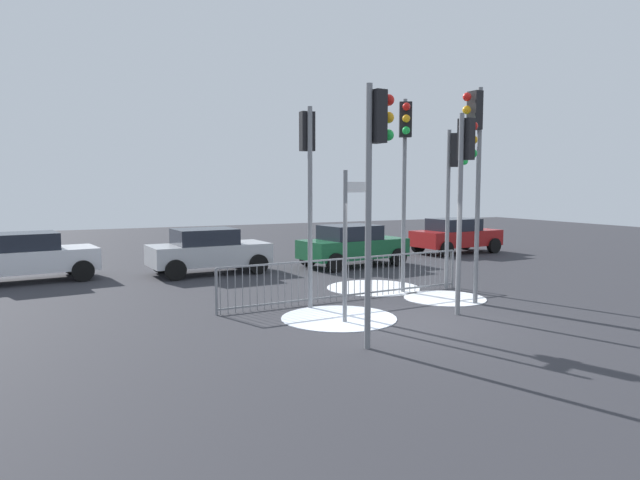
{
  "coord_description": "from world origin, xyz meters",
  "views": [
    {
      "loc": [
        -6.81,
        -10.05,
        2.88
      ],
      "look_at": [
        -0.48,
        3.25,
        1.47
      ],
      "focal_mm": 32.4,
      "sensor_mm": 36.0,
      "label": 1
    }
  ],
  "objects_px": {
    "traffic_light_mid_left": "(465,168)",
    "direction_sign_post": "(347,238)",
    "traffic_light_foreground_left": "(454,173)",
    "traffic_light_foreground_right": "(475,147)",
    "traffic_light_mid_right": "(405,152)",
    "car_white_mid": "(27,256)",
    "traffic_light_rear_left": "(375,157)",
    "car_green_far": "(352,245)",
    "car_silver_trailing": "(208,250)",
    "traffic_light_rear_right": "(308,162)",
    "car_red_near": "(456,235)"
  },
  "relations": [
    {
      "from": "traffic_light_mid_left",
      "to": "direction_sign_post",
      "type": "relative_size",
      "value": 1.39
    },
    {
      "from": "traffic_light_foreground_left",
      "to": "direction_sign_post",
      "type": "xyz_separation_m",
      "value": [
        -4.45,
        -2.16,
        -1.42
      ]
    },
    {
      "from": "traffic_light_foreground_right",
      "to": "traffic_light_mid_right",
      "type": "xyz_separation_m",
      "value": [
        -0.7,
        1.9,
        -0.04
      ]
    },
    {
      "from": "car_white_mid",
      "to": "traffic_light_rear_left",
      "type": "bearing_deg",
      "value": -69.03
    },
    {
      "from": "traffic_light_foreground_left",
      "to": "car_green_far",
      "type": "distance_m",
      "value": 5.69
    },
    {
      "from": "traffic_light_rear_left",
      "to": "traffic_light_foreground_right",
      "type": "bearing_deg",
      "value": 113.02
    },
    {
      "from": "traffic_light_rear_left",
      "to": "car_silver_trailing",
      "type": "height_order",
      "value": "traffic_light_rear_left"
    },
    {
      "from": "traffic_light_rear_right",
      "to": "car_green_far",
      "type": "height_order",
      "value": "traffic_light_rear_right"
    },
    {
      "from": "traffic_light_foreground_right",
      "to": "direction_sign_post",
      "type": "bearing_deg",
      "value": 92.83
    },
    {
      "from": "traffic_light_foreground_left",
      "to": "traffic_light_mid_right",
      "type": "bearing_deg",
      "value": -53.25
    },
    {
      "from": "traffic_light_rear_left",
      "to": "traffic_light_mid_left",
      "type": "distance_m",
      "value": 3.49
    },
    {
      "from": "car_silver_trailing",
      "to": "car_red_near",
      "type": "relative_size",
      "value": 0.99
    },
    {
      "from": "car_white_mid",
      "to": "car_silver_trailing",
      "type": "bearing_deg",
      "value": -15.87
    },
    {
      "from": "car_white_mid",
      "to": "traffic_light_mid_left",
      "type": "bearing_deg",
      "value": -53.05
    },
    {
      "from": "car_red_near",
      "to": "car_silver_trailing",
      "type": "bearing_deg",
      "value": -179.26
    },
    {
      "from": "traffic_light_mid_right",
      "to": "traffic_light_mid_left",
      "type": "bearing_deg",
      "value": 114.64
    },
    {
      "from": "traffic_light_rear_right",
      "to": "traffic_light_mid_right",
      "type": "xyz_separation_m",
      "value": [
        3.03,
        0.52,
        0.32
      ]
    },
    {
      "from": "car_red_near",
      "to": "car_green_far",
      "type": "bearing_deg",
      "value": -169.49
    },
    {
      "from": "traffic_light_rear_right",
      "to": "traffic_light_mid_left",
      "type": "xyz_separation_m",
      "value": [
        2.82,
        -2.14,
        -0.17
      ]
    },
    {
      "from": "direction_sign_post",
      "to": "car_red_near",
      "type": "distance_m",
      "value": 13.42
    },
    {
      "from": "traffic_light_rear_right",
      "to": "traffic_light_mid_left",
      "type": "relative_size",
      "value": 1.05
    },
    {
      "from": "traffic_light_mid_left",
      "to": "car_green_far",
      "type": "height_order",
      "value": "traffic_light_mid_left"
    },
    {
      "from": "car_silver_trailing",
      "to": "car_red_near",
      "type": "bearing_deg",
      "value": 1.93
    },
    {
      "from": "car_red_near",
      "to": "traffic_light_foreground_left",
      "type": "bearing_deg",
      "value": -134.34
    },
    {
      "from": "traffic_light_rear_left",
      "to": "traffic_light_rear_right",
      "type": "distance_m",
      "value": 3.64
    },
    {
      "from": "car_red_near",
      "to": "traffic_light_rear_right",
      "type": "bearing_deg",
      "value": -149.56
    },
    {
      "from": "direction_sign_post",
      "to": "traffic_light_mid_right",
      "type": "bearing_deg",
      "value": 16.64
    },
    {
      "from": "car_red_near",
      "to": "car_green_far",
      "type": "relative_size",
      "value": 0.99
    },
    {
      "from": "traffic_light_foreground_right",
      "to": "traffic_light_foreground_left",
      "type": "distance_m",
      "value": 2.08
    },
    {
      "from": "traffic_light_foreground_right",
      "to": "traffic_light_mid_right",
      "type": "distance_m",
      "value": 2.02
    },
    {
      "from": "traffic_light_foreground_right",
      "to": "traffic_light_rear_right",
      "type": "distance_m",
      "value": 4.0
    },
    {
      "from": "car_white_mid",
      "to": "car_green_far",
      "type": "relative_size",
      "value": 1.0
    },
    {
      "from": "car_red_near",
      "to": "traffic_light_rear_left",
      "type": "bearing_deg",
      "value": -139.04
    },
    {
      "from": "car_silver_trailing",
      "to": "direction_sign_post",
      "type": "bearing_deg",
      "value": -87.03
    },
    {
      "from": "traffic_light_mid_right",
      "to": "direction_sign_post",
      "type": "bearing_deg",
      "value": 66.77
    },
    {
      "from": "traffic_light_foreground_right",
      "to": "traffic_light_rear_left",
      "type": "bearing_deg",
      "value": 116.31
    },
    {
      "from": "traffic_light_mid_right",
      "to": "car_white_mid",
      "type": "height_order",
      "value": "traffic_light_mid_right"
    },
    {
      "from": "traffic_light_rear_right",
      "to": "car_silver_trailing",
      "type": "distance_m",
      "value": 6.7
    },
    {
      "from": "traffic_light_mid_right",
      "to": "car_silver_trailing",
      "type": "distance_m",
      "value": 7.39
    },
    {
      "from": "car_red_near",
      "to": "traffic_light_foreground_right",
      "type": "bearing_deg",
      "value": -131.66
    },
    {
      "from": "traffic_light_rear_left",
      "to": "car_red_near",
      "type": "distance_m",
      "value": 15.27
    },
    {
      "from": "direction_sign_post",
      "to": "traffic_light_mid_left",
      "type": "bearing_deg",
      "value": -30.01
    },
    {
      "from": "traffic_light_mid_left",
      "to": "car_red_near",
      "type": "bearing_deg",
      "value": 128.81
    },
    {
      "from": "traffic_light_rear_right",
      "to": "car_red_near",
      "type": "relative_size",
      "value": 1.18
    },
    {
      "from": "traffic_light_rear_left",
      "to": "traffic_light_rear_right",
      "type": "height_order",
      "value": "traffic_light_rear_right"
    },
    {
      "from": "traffic_light_rear_left",
      "to": "direction_sign_post",
      "type": "bearing_deg",
      "value": 160.34
    },
    {
      "from": "car_green_far",
      "to": "traffic_light_foreground_right",
      "type": "bearing_deg",
      "value": -101.63
    },
    {
      "from": "traffic_light_foreground_left",
      "to": "car_red_near",
      "type": "height_order",
      "value": "traffic_light_foreground_left"
    },
    {
      "from": "traffic_light_rear_left",
      "to": "car_red_near",
      "type": "relative_size",
      "value": 1.17
    },
    {
      "from": "traffic_light_foreground_right",
      "to": "car_white_mid",
      "type": "xyz_separation_m",
      "value": [
        -9.82,
        8.23,
        -3.01
      ]
    }
  ]
}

